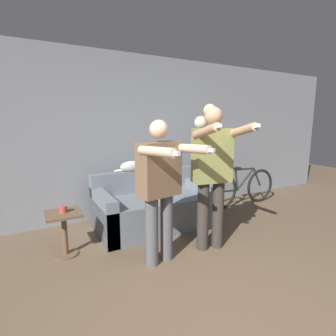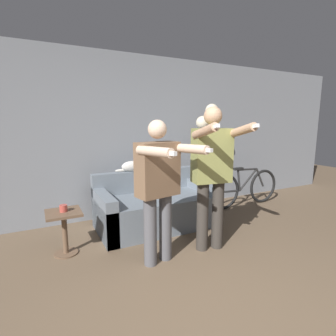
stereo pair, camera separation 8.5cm
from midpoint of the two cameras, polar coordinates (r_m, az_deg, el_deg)
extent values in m
cube|color=gray|center=(4.28, -12.16, 6.57)|extent=(10.00, 0.05, 2.60)
cube|color=slate|center=(3.94, -3.20, -9.40)|extent=(1.72, 0.90, 0.46)
cube|color=slate|center=(4.16, -5.48, -2.69)|extent=(1.72, 0.14, 0.33)
cube|color=slate|center=(3.67, -14.47, -10.00)|extent=(0.16, 0.90, 0.60)
cube|color=slate|center=(4.29, 6.33, -6.84)|extent=(0.16, 0.90, 0.60)
cylinder|color=#56565B|center=(2.89, -4.42, -13.62)|extent=(0.14, 0.14, 0.76)
cylinder|color=#56565B|center=(3.00, -1.14, -12.68)|extent=(0.14, 0.14, 0.76)
cube|color=brown|center=(2.75, -2.86, -0.28)|extent=(0.49, 0.30, 0.57)
sphere|color=beige|center=(2.71, -2.93, 8.40)|extent=(0.20, 0.20, 0.20)
cylinder|color=beige|center=(2.39, -3.51, 3.59)|extent=(0.18, 0.51, 0.10)
cube|color=white|center=(2.20, 0.30, 3.21)|extent=(0.06, 0.13, 0.04)
cylinder|color=beige|center=(2.67, 4.05, 4.23)|extent=(0.18, 0.51, 0.10)
cube|color=white|center=(2.49, 7.99, 3.91)|extent=(0.06, 0.13, 0.04)
cylinder|color=#38332D|center=(3.23, 6.86, -10.37)|extent=(0.14, 0.14, 0.84)
cylinder|color=#38332D|center=(3.31, 10.06, -9.91)|extent=(0.14, 0.14, 0.84)
cube|color=#8C8E4C|center=(3.09, 8.82, 2.72)|extent=(0.48, 0.30, 0.63)
sphere|color=tan|center=(3.07, 9.05, 11.14)|extent=(0.21, 0.21, 0.21)
cylinder|color=tan|center=(2.76, 7.32, 7.93)|extent=(0.18, 0.52, 0.19)
cube|color=white|center=(2.54, 9.72, 8.85)|extent=(0.06, 0.13, 0.06)
cylinder|color=tan|center=(2.96, 14.81, 7.82)|extent=(0.18, 0.52, 0.19)
cube|color=white|center=(2.76, 17.61, 8.61)|extent=(0.06, 0.13, 0.06)
ellipsoid|color=silver|center=(4.03, -8.67, 0.37)|extent=(0.33, 0.13, 0.16)
sphere|color=silver|center=(4.07, -6.82, 1.30)|extent=(0.12, 0.12, 0.12)
ellipsoid|color=silver|center=(4.00, -11.08, -0.58)|extent=(0.18, 0.04, 0.04)
cone|color=silver|center=(4.04, -7.00, 1.87)|extent=(0.04, 0.04, 0.03)
cone|color=silver|center=(4.08, -7.21, 1.94)|extent=(0.04, 0.04, 0.03)
cylinder|color=black|center=(4.70, 7.03, -9.05)|extent=(0.26, 0.26, 0.02)
cylinder|color=black|center=(4.51, 7.25, 0.79)|extent=(0.03, 0.03, 1.65)
sphere|color=#F4E5C1|center=(4.51, 8.56, 12.30)|extent=(0.22, 0.22, 0.22)
sphere|color=#F4E5C1|center=(4.40, 6.59, 9.80)|extent=(0.22, 0.22, 0.22)
cylinder|color=brown|center=(3.46, -21.96, -17.01)|extent=(0.27, 0.27, 0.02)
cylinder|color=brown|center=(3.36, -22.23, -13.40)|extent=(0.06, 0.06, 0.49)
cube|color=brown|center=(3.27, -22.53, -9.20)|extent=(0.39, 0.39, 0.03)
cylinder|color=#B7473D|center=(3.26, -22.53, -8.27)|extent=(0.09, 0.09, 0.08)
torus|color=black|center=(5.38, 18.96, -3.63)|extent=(0.65, 0.05, 0.65)
torus|color=black|center=(4.75, 11.23, -5.03)|extent=(0.65, 0.05, 0.65)
cylinder|color=#282828|center=(5.07, 16.09, -2.32)|extent=(0.41, 0.04, 0.40)
cylinder|color=#282828|center=(4.92, 14.20, -2.52)|extent=(0.10, 0.04, 0.39)
cylinder|color=#282828|center=(5.01, 15.93, -0.20)|extent=(0.45, 0.04, 0.05)
cylinder|color=#282828|center=(4.87, 12.85, -4.84)|extent=(0.36, 0.04, 0.05)
cylinder|color=#282828|center=(5.28, 18.35, -1.89)|extent=(0.23, 0.04, 0.37)
cube|color=black|center=(4.86, 14.03, -0.10)|extent=(0.20, 0.07, 0.04)
camera|label=1|loc=(0.04, -90.73, -0.13)|focal=28.00mm
camera|label=2|loc=(0.04, 89.27, 0.13)|focal=28.00mm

